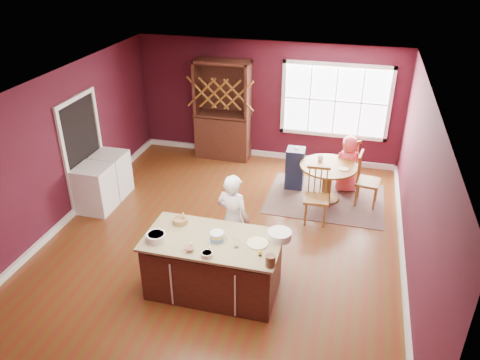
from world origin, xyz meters
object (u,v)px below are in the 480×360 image
baker (233,219)px  toddler (293,151)px  seated_woman (348,164)px  washer (95,189)px  dining_table (328,175)px  chair_north (345,161)px  chair_east (368,180)px  kitchen_island (213,266)px  hutch (223,110)px  high_chair (295,167)px  dryer (112,174)px  chair_south (316,197)px  layer_cake (217,236)px

baker → toddler: (0.52, 2.70, 0.03)m
seated_woman → washer: (-4.57, -1.99, -0.15)m
dining_table → chair_north: bearing=68.6°
chair_east → baker: bearing=146.3°
toddler → washer: toddler is taller
kitchen_island → washer: size_ratio=2.15×
baker → hutch: (-1.28, 3.79, 0.37)m
kitchen_island → hutch: bearing=104.6°
high_chair → dryer: size_ratio=1.01×
chair_north → toddler: 1.13m
kitchen_island → dining_table: (1.35, 3.14, 0.10)m
kitchen_island → chair_north: (1.64, 3.86, 0.09)m
hutch → seated_woman: bearing=-18.1°
chair_south → high_chair: (-0.57, 1.22, -0.08)m
hutch → dryer: 2.92m
kitchen_island → chair_north: 4.19m
dryer → dining_table: bearing=11.6°
chair_north → seated_woman: bearing=72.0°
kitchen_island → toddler: bearing=80.2°
layer_cake → toddler: (0.54, 3.48, -0.17)m
baker → high_chair: (0.58, 2.70, -0.33)m
layer_cake → hutch: bearing=105.5°
dining_table → washer: washer is taller
baker → washer: (-2.94, 0.85, -0.33)m
chair_east → chair_north: size_ratio=1.02×
kitchen_island → chair_south: size_ratio=1.83×
toddler → dryer: size_ratio=0.29×
chair_south → seated_woman: 1.44m
baker → washer: bearing=-0.7°
layer_cake → baker: bearing=88.7°
chair_east → hutch: hutch is taller
chair_south → high_chair: bearing=111.4°
dryer → chair_east: bearing=9.8°
seated_woman → toddler: 1.13m
layer_cake → chair_north: chair_north is taller
hutch → layer_cake: bearing=-74.5°
dining_table → baker: size_ratio=0.71×
kitchen_island → layer_cake: 0.54m
layer_cake → chair_east: 3.77m
layer_cake → seated_woman: seated_woman is taller
seated_woman → dryer: 4.76m
dining_table → baker: baker is taller
layer_cake → chair_south: bearing=62.6°
high_chair → washer: size_ratio=1.00×
layer_cake → toddler: size_ratio=1.08×
dining_table → seated_woman: seated_woman is taller
chair_north → seated_woman: size_ratio=0.89×
chair_east → chair_south: bearing=141.6°
seated_woman → dryer: size_ratio=1.34×
chair_east → hutch: 3.67m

